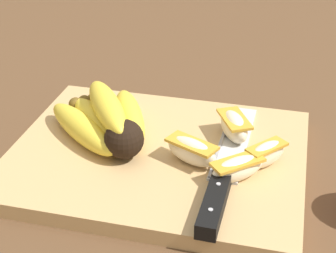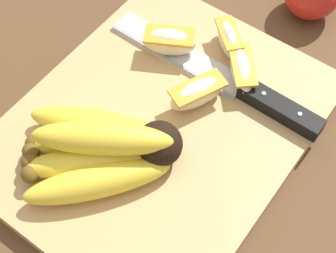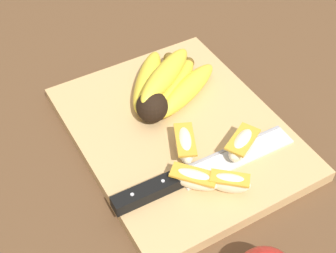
{
  "view_description": "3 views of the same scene",
  "coord_description": "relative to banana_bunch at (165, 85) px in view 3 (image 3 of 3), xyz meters",
  "views": [
    {
      "loc": [
        -0.17,
        0.56,
        0.39
      ],
      "look_at": [
        -0.02,
        -0.01,
        0.04
      ],
      "focal_mm": 57.26,
      "sensor_mm": 36.0,
      "label": 1
    },
    {
      "loc": [
        0.23,
        0.21,
        0.5
      ],
      "look_at": [
        -0.01,
        0.03,
        0.04
      ],
      "focal_mm": 56.19,
      "sensor_mm": 36.0,
      "label": 2
    },
    {
      "loc": [
        -0.45,
        0.28,
        0.55
      ],
      "look_at": [
        -0.04,
        0.05,
        0.05
      ],
      "focal_mm": 51.94,
      "sensor_mm": 36.0,
      "label": 3
    }
  ],
  "objects": [
    {
      "name": "apple_wedge_far",
      "position": [
        -0.2,
        0.02,
        -0.01
      ],
      "size": [
        0.05,
        0.06,
        0.03
      ],
      "color": "#F4E5C1",
      "rests_on": "cutting_board"
    },
    {
      "name": "banana_bunch",
      "position": [
        0.0,
        0.0,
        0.0
      ],
      "size": [
        0.17,
        0.18,
        0.06
      ],
      "color": "black",
      "rests_on": "cutting_board"
    },
    {
      "name": "ground_plane",
      "position": [
        -0.05,
        0.0,
        -0.04
      ],
      "size": [
        6.0,
        6.0,
        0.0
      ],
      "primitive_type": "plane",
      "color": "brown"
    },
    {
      "name": "cutting_board",
      "position": [
        -0.07,
        0.02,
        -0.03
      ],
      "size": [
        0.36,
        0.29,
        0.02
      ],
      "primitive_type": "cube",
      "color": "tan",
      "rests_on": "ground_plane"
    },
    {
      "name": "apple_wedge_middle",
      "position": [
        -0.12,
        0.03,
        -0.01
      ],
      "size": [
        0.07,
        0.05,
        0.03
      ],
      "color": "#F4E5C1",
      "rests_on": "cutting_board"
    },
    {
      "name": "chefs_knife",
      "position": [
        -0.16,
        0.07,
        -0.02
      ],
      "size": [
        0.04,
        0.28,
        0.02
      ],
      "color": "silver",
      "rests_on": "cutting_board"
    },
    {
      "name": "apple_wedge_extra",
      "position": [
        -0.18,
        0.06,
        -0.01
      ],
      "size": [
        0.07,
        0.06,
        0.03
      ],
      "color": "#F4E5C1",
      "rests_on": "cutting_board"
    },
    {
      "name": "apple_wedge_near",
      "position": [
        -0.16,
        -0.03,
        -0.0
      ],
      "size": [
        0.05,
        0.07,
        0.03
      ],
      "color": "#F4E5C1",
      "rests_on": "cutting_board"
    }
  ]
}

